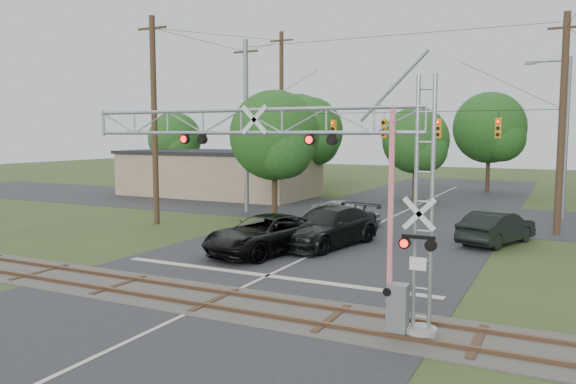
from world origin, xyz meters
The scene contains 14 objects.
ground centered at (0.00, 0.00, 0.00)m, with size 160.00×160.00×0.00m, color #344821.
road_main centered at (0.00, 10.00, 0.01)m, with size 14.00×90.00×0.02m, color #28282B.
road_cross centered at (0.00, 24.00, 0.01)m, with size 90.00×12.00×0.02m, color #28282B.
railroad_track centered at (0.00, 2.00, 0.03)m, with size 90.00×3.20×0.17m.
crossing_gantry centered at (3.33, 1.65, 4.27)m, with size 11.31×0.87×6.79m.
traffic_signal_span centered at (0.93, 20.00, 5.73)m, with size 19.34×0.36×11.50m.
pickup_black centered at (-2.05, 9.06, 0.85)m, with size 2.81×6.10×1.70m, color black.
car_dark centered at (-0.20, 11.85, 0.92)m, with size 2.57×6.33×1.84m, color black.
sedan_silver centered at (-1.73, 18.28, 0.73)m, with size 1.72×4.27×1.45m, color #A0A2A7.
suv_dark centered at (6.94, 15.91, 0.81)m, with size 1.72×4.93×1.63m, color black.
commercial_building centered at (-17.11, 28.11, 1.94)m, with size 16.68×8.68×3.87m.
streetlight centered at (9.53, 26.07, 5.58)m, with size 2.66×0.28×9.98m.
utility_poles centered at (2.34, 22.88, 6.22)m, with size 26.98×29.05×13.51m.
treeline centered at (0.27, 34.10, 5.56)m, with size 52.59×28.85×9.87m.
Camera 1 is at (9.84, -12.51, 5.30)m, focal length 35.00 mm.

